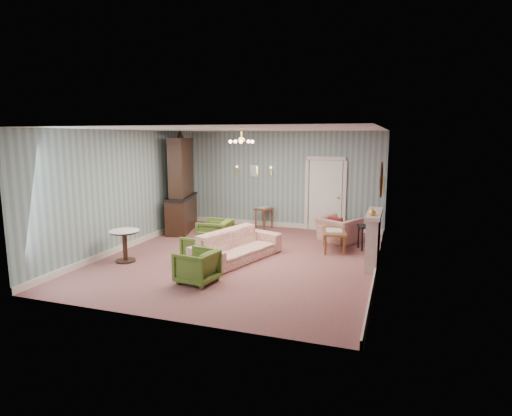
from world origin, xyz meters
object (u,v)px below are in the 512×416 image
(olive_chair_a, at_px, (197,265))
(olive_chair_c, at_px, (215,232))
(coffee_table, at_px, (334,240))
(sofa_chintz, at_px, (237,241))
(side_table_black, at_px, (367,238))
(fireplace, at_px, (373,239))
(pedestal_table, at_px, (125,246))
(olive_chair_b, at_px, (200,247))
(wingback_chair, at_px, (338,225))
(dresser, at_px, (181,182))

(olive_chair_a, bearing_deg, olive_chair_c, -154.12)
(olive_chair_c, distance_m, coffee_table, 2.93)
(sofa_chintz, distance_m, side_table_black, 3.25)
(side_table_black, bearing_deg, fireplace, -80.19)
(sofa_chintz, height_order, fireplace, fireplace)
(pedestal_table, bearing_deg, olive_chair_b, 19.24)
(coffee_table, bearing_deg, olive_chair_b, -144.59)
(fireplace, xyz_separation_m, side_table_black, (-0.21, 1.22, -0.28))
(coffee_table, bearing_deg, wingback_chair, 91.22)
(wingback_chair, bearing_deg, olive_chair_c, 58.26)
(dresser, distance_m, coffee_table, 4.75)
(fireplace, bearing_deg, wingback_chair, 118.46)
(wingback_chair, distance_m, dresser, 4.64)
(olive_chair_c, xyz_separation_m, wingback_chair, (2.83, 1.59, 0.05))
(sofa_chintz, relative_size, coffee_table, 2.35)
(wingback_chair, relative_size, pedestal_table, 1.38)
(olive_chair_c, xyz_separation_m, side_table_black, (3.61, 0.98, -0.08))
(olive_chair_c, height_order, wingback_chair, wingback_chair)
(olive_chair_c, distance_m, side_table_black, 3.74)
(olive_chair_c, bearing_deg, side_table_black, 102.79)
(sofa_chintz, bearing_deg, olive_chair_c, 65.22)
(sofa_chintz, bearing_deg, wingback_chair, -20.25)
(olive_chair_a, xyz_separation_m, pedestal_table, (-2.13, 0.72, 0.01))
(olive_chair_b, bearing_deg, wingback_chair, 147.94)
(fireplace, distance_m, pedestal_table, 5.42)
(olive_chair_b, height_order, side_table_black, olive_chair_b)
(wingback_chair, height_order, side_table_black, wingback_chair)
(sofa_chintz, height_order, coffee_table, sofa_chintz)
(coffee_table, xyz_separation_m, pedestal_table, (-4.23, -2.44, 0.11))
(sofa_chintz, relative_size, fireplace, 1.64)
(olive_chair_c, distance_m, dresser, 2.43)
(olive_chair_a, distance_m, fireplace, 3.82)
(fireplace, height_order, pedestal_table, fireplace)
(olive_chair_b, height_order, sofa_chintz, sofa_chintz)
(wingback_chair, distance_m, pedestal_table, 5.38)
(olive_chair_a, distance_m, side_table_black, 4.50)
(sofa_chintz, height_order, pedestal_table, sofa_chintz)
(olive_chair_b, height_order, coffee_table, olive_chair_b)
(olive_chair_a, xyz_separation_m, wingback_chair, (2.08, 4.08, 0.08))
(olive_chair_b, distance_m, wingback_chair, 3.85)
(olive_chair_c, bearing_deg, coffee_table, 100.90)
(olive_chair_a, distance_m, pedestal_table, 2.25)
(sofa_chintz, distance_m, coffee_table, 2.47)
(sofa_chintz, xyz_separation_m, fireplace, (2.90, 0.62, 0.13))
(sofa_chintz, height_order, side_table_black, sofa_chintz)
(olive_chair_c, xyz_separation_m, dresser, (-1.69, 1.39, 1.05))
(olive_chair_c, bearing_deg, fireplace, 84.08)
(wingback_chair, bearing_deg, olive_chair_a, 91.86)
(olive_chair_c, xyz_separation_m, sofa_chintz, (0.92, -0.85, 0.06))
(fireplace, bearing_deg, olive_chair_c, 176.53)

